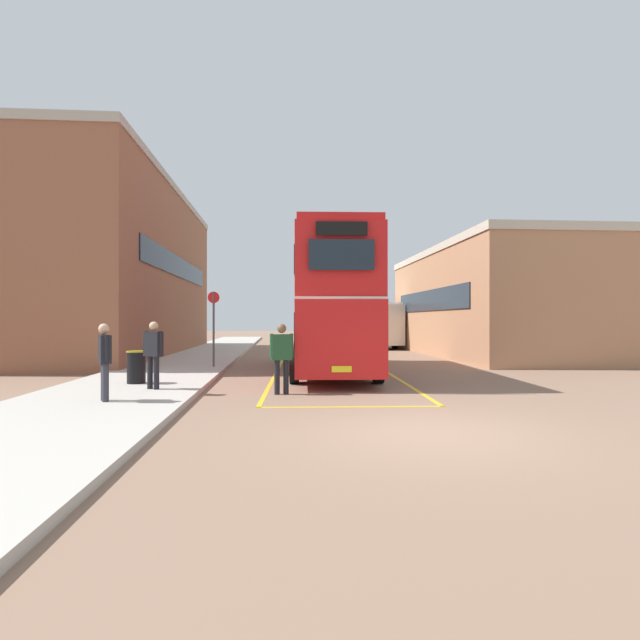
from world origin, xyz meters
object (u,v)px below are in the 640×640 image
(double_decker_bus, at_px, (330,303))
(pedestrian_waiting_far, at_px, (105,356))
(single_deck_bus, at_px, (365,324))
(bus_stop_sign, at_px, (214,322))
(pedestrian_boarding, at_px, (282,353))
(pedestrian_waiting_near, at_px, (153,350))
(litter_bin, at_px, (136,367))

(double_decker_bus, distance_m, pedestrian_waiting_far, 9.14)
(single_deck_bus, distance_m, bus_stop_sign, 18.44)
(pedestrian_boarding, bearing_deg, bus_stop_sign, 111.89)
(single_deck_bus, relative_size, pedestrian_waiting_far, 5.75)
(pedestrian_waiting_far, height_order, bus_stop_sign, bus_stop_sign)
(pedestrian_boarding, distance_m, pedestrian_waiting_near, 3.28)
(bus_stop_sign, bearing_deg, pedestrian_boarding, -68.11)
(double_decker_bus, distance_m, pedestrian_waiting_near, 7.38)
(double_decker_bus, relative_size, litter_bin, 12.02)
(single_deck_bus, height_order, litter_bin, single_deck_bus)
(pedestrian_boarding, relative_size, bus_stop_sign, 0.64)
(double_decker_bus, xyz_separation_m, litter_bin, (-5.83, -3.96, -1.92))
(pedestrian_waiting_near, distance_m, bus_stop_sign, 6.23)
(pedestrian_waiting_near, xyz_separation_m, bus_stop_sign, (0.71, 6.15, 0.70))
(pedestrian_boarding, relative_size, pedestrian_waiting_near, 1.05)
(single_deck_bus, relative_size, bus_stop_sign, 3.41)
(litter_bin, bearing_deg, bus_stop_sign, 73.22)
(pedestrian_boarding, distance_m, litter_bin, 4.32)
(litter_bin, bearing_deg, single_deck_bus, 64.81)
(pedestrian_boarding, bearing_deg, litter_bin, 160.07)
(double_decker_bus, distance_m, litter_bin, 7.30)
(pedestrian_waiting_near, bearing_deg, single_deck_bus, 67.71)
(single_deck_bus, height_order, pedestrian_waiting_near, single_deck_bus)
(single_deck_bus, height_order, pedestrian_waiting_far, single_deck_bus)
(single_deck_bus, bearing_deg, pedestrian_waiting_far, -111.91)
(single_deck_bus, bearing_deg, bus_stop_sign, -117.52)
(pedestrian_waiting_far, relative_size, bus_stop_sign, 0.59)
(double_decker_bus, height_order, litter_bin, double_decker_bus)
(pedestrian_waiting_near, bearing_deg, double_decker_bus, 45.81)
(single_deck_bus, relative_size, litter_bin, 10.71)
(pedestrian_waiting_near, bearing_deg, litter_bin, 121.81)
(pedestrian_waiting_far, bearing_deg, single_deck_bus, 68.09)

